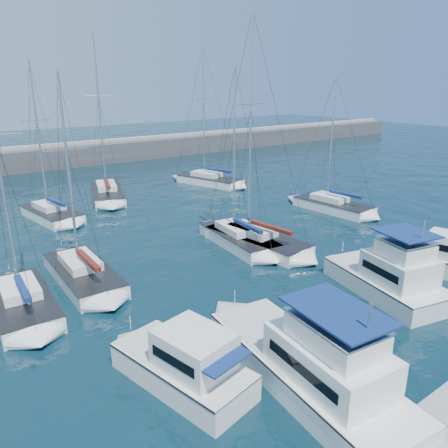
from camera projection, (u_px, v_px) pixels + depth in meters
ground at (289, 299)px, 26.19m from camera, size 220.00×220.00×0.00m
breakwater at (45, 160)px, 65.64m from camera, size 160.00×6.00×4.45m
motor_yacht_port_outer at (186, 366)px, 18.45m from camera, size 4.07×6.89×3.20m
motor_yacht_port_inner at (314, 367)px, 18.10m from camera, size 4.59×10.96×4.69m
motor_yacht_stbd_inner at (391, 278)px, 26.28m from camera, size 5.17×8.26×4.69m
motor_yacht_stbd_outer at (439, 258)px, 29.66m from camera, size 3.73×6.21×3.20m
sailboat_mid_a at (22, 302)px, 24.61m from camera, size 3.46×7.52×15.74m
sailboat_mid_b at (83, 274)px, 28.33m from camera, size 3.26×8.24×13.46m
sailboat_mid_c at (238, 238)px, 34.70m from camera, size 3.79×8.23×13.84m
sailboat_mid_d at (256, 240)px, 34.24m from camera, size 4.28×9.18×17.45m
sailboat_mid_e at (333, 206)px, 43.83m from camera, size 3.72×8.24×13.30m
sailboat_back_a at (52, 214)px, 41.04m from camera, size 4.16×7.75×14.54m
sailboat_back_b at (107, 193)px, 48.71m from camera, size 5.89×10.07×17.65m
sailboat_back_c at (210, 180)px, 55.04m from camera, size 5.48×9.07×16.68m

